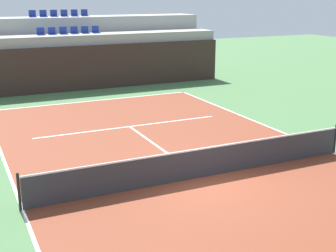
{
  "coord_description": "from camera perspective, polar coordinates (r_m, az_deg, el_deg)",
  "views": [
    {
      "loc": [
        -6.75,
        -11.92,
        5.59
      ],
      "look_at": [
        -0.22,
        2.0,
        1.2
      ],
      "focal_mm": 49.83,
      "sensor_mm": 36.0,
      "label": 1
    }
  ],
  "objects": [
    {
      "name": "back_wall",
      "position": [
        28.22,
        -11.08,
        6.91
      ],
      "size": [
        18.76,
        0.3,
        2.62
      ],
      "primitive_type": "cube",
      "color": "#33231E",
      "rests_on": "ground_plane"
    },
    {
      "name": "sideline_right",
      "position": [
        17.95,
        19.5,
        -3.12
      ],
      "size": [
        0.1,
        24.0,
        0.0
      ],
      "primitive_type": "cube",
      "color": "white",
      "rests_on": "court_surface"
    },
    {
      "name": "ground_plane",
      "position": [
        14.8,
        4.08,
        -6.31
      ],
      "size": [
        80.0,
        80.0,
        0.0
      ],
      "primitive_type": "plane",
      "color": "#477042"
    },
    {
      "name": "seating_row_lower",
      "position": [
        29.38,
        -12.01,
        11.19
      ],
      "size": [
        3.8,
        0.44,
        0.44
      ],
      "color": "navy",
      "rests_on": "stands_tier_lower"
    },
    {
      "name": "sideline_left",
      "position": [
        13.23,
        -17.35,
        -9.79
      ],
      "size": [
        0.1,
        24.0,
        0.0
      ],
      "primitive_type": "cube",
      "color": "white",
      "rests_on": "court_surface"
    },
    {
      "name": "tennis_net",
      "position": [
        14.61,
        4.12,
        -4.46
      ],
      "size": [
        11.08,
        0.08,
        1.07
      ],
      "color": "black",
      "rests_on": "court_surface"
    },
    {
      "name": "service_line_far",
      "position": [
        20.31,
        -4.72,
        -0.07
      ],
      "size": [
        8.26,
        0.1,
        0.0
      ],
      "primitive_type": "cube",
      "color": "white",
      "rests_on": "court_surface"
    },
    {
      "name": "court_surface",
      "position": [
        14.79,
        4.08,
        -6.29
      ],
      "size": [
        11.0,
        24.0,
        0.01
      ],
      "primitive_type": "cube",
      "color": "brown",
      "rests_on": "ground_plane"
    },
    {
      "name": "centre_service_line",
      "position": [
        17.47,
        -1.02,
        -2.69
      ],
      "size": [
        0.1,
        6.4,
        0.0
      ],
      "primitive_type": "cube",
      "color": "white",
      "rests_on": "court_surface"
    },
    {
      "name": "baseline_far",
      "position": [
        25.43,
        -9.13,
        3.06
      ],
      "size": [
        11.0,
        0.1,
        0.0
      ],
      "primitive_type": "cube",
      "color": "white",
      "rests_on": "court_surface"
    },
    {
      "name": "seating_row_upper",
      "position": [
        31.66,
        -13.16,
        13.12
      ],
      "size": [
        3.8,
        0.44,
        0.44
      ],
      "color": "navy",
      "rests_on": "stands_tier_upper"
    },
    {
      "name": "stands_tier_upper",
      "position": [
        31.74,
        -12.87,
        9.17
      ],
      "size": [
        18.76,
        2.4,
        4.13
      ],
      "primitive_type": "cube",
      "color": "#9E9E99",
      "rests_on": "ground_plane"
    },
    {
      "name": "stands_tier_lower",
      "position": [
        29.47,
        -11.77,
        7.83
      ],
      "size": [
        18.76,
        2.4,
        3.21
      ],
      "primitive_type": "cube",
      "color": "#9E9E99",
      "rests_on": "ground_plane"
    }
  ]
}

